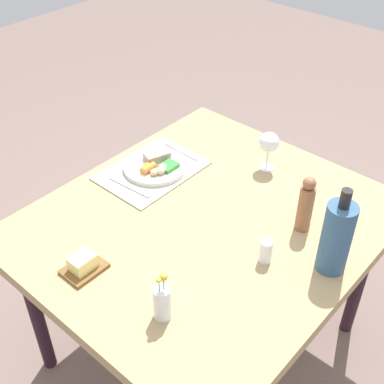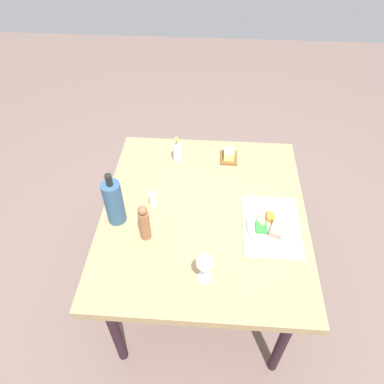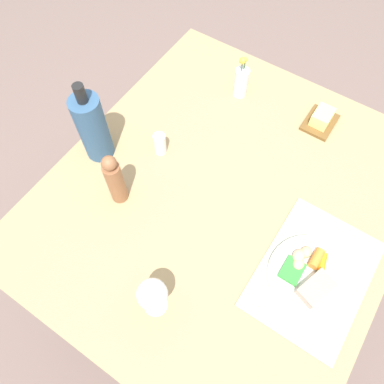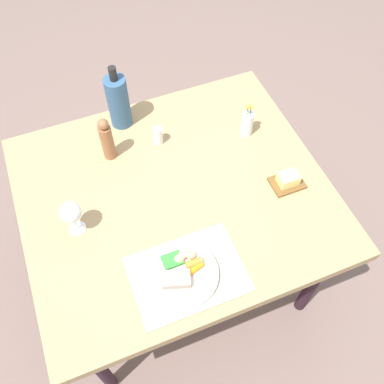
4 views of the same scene
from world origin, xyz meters
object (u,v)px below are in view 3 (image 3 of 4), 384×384
Objects in this scene: butter_dish at (321,119)px; cooler_bottle at (93,127)px; pepper_mill at (115,180)px; dinner_plate at (311,277)px; fork at (287,327)px; flower_vase at (241,81)px; wine_glass at (152,294)px; dining_table at (223,205)px; salt_shaker at (160,144)px; knife at (328,234)px.

cooler_bottle reaches higher than butter_dish.
cooler_bottle is 0.19m from pepper_mill.
dinner_plate is 0.16m from fork.
fork is at bearing -141.28° from flower_vase.
fork is 1.01× the size of flower_vase.
wine_glass is (-0.31, -0.46, -0.01)m from cooler_bottle.
fork is at bearing -178.22° from dinner_plate.
dining_table is 0.44m from wine_glass.
knife is at bearing -87.34° from salt_shaker.
knife is 0.94× the size of pepper_mill.
salt_shaker is 0.22m from cooler_bottle.
dining_table is 6.92× the size of fork.
salt_shaker reaches higher than butter_dish.
fork is (-0.25, -0.35, 0.07)m from dining_table.
butter_dish is at bearing -16.60° from dining_table.
cooler_bottle reaches higher than dinner_plate.
wine_glass reaches higher than knife.
knife is at bearing 4.52° from dinner_plate.
pepper_mill is at bearing 107.44° from knife.
butter_dish is (0.53, 0.21, 0.00)m from dinner_plate.
flower_vase reaches higher than knife.
dinner_plate is 1.94× the size of butter_dish.
fork is 2.10× the size of salt_shaker.
knife is 0.60m from salt_shaker.
dinner_plate is 0.62m from salt_shaker.
fork is at bearing -162.63° from butter_dish.
pepper_mill is (-0.21, 0.01, 0.06)m from salt_shaker.
wine_glass reaches higher than dinner_plate.
flower_vase is 1.08× the size of wine_glass.
dinner_plate is 1.45× the size of flower_vase.
dining_table is 5.65× the size of pepper_mill.
butter_dish is at bearing 23.28° from knife.
cooler_bottle is (-0.49, 0.26, 0.07)m from flower_vase.
dining_table is 0.29m from salt_shaker.
flower_vase is 0.56m from cooler_bottle.
pepper_mill is (-0.62, 0.41, 0.08)m from butter_dish.
fork is 0.63m from pepper_mill.
dining_table is 3.93× the size of cooler_bottle.
fork is 1.09× the size of wine_glass.
knife is (0.15, 0.01, -0.01)m from dinner_plate.
cooler_bottle reaches higher than pepper_mill.
butter_dish is 0.42× the size of cooler_bottle.
dinner_plate reaches higher than knife.
knife is at bearing -80.57° from dining_table.
knife is 1.54× the size of butter_dish.
dining_table is 0.49m from cooler_bottle.
salt_shaker is 0.27× the size of cooler_bottle.
dining_table is at bearing 2.78° from wine_glass.
flower_vase is (-0.03, 0.31, 0.04)m from butter_dish.
pepper_mill is 1.33× the size of wine_glass.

